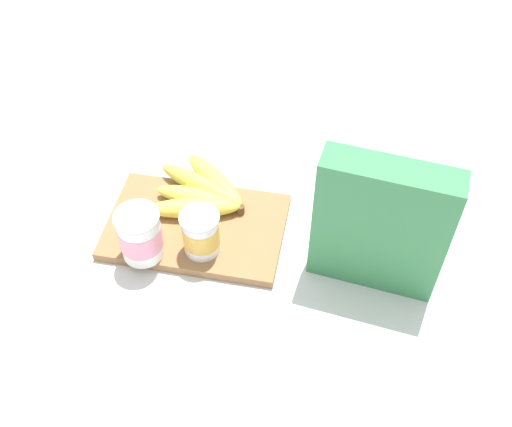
% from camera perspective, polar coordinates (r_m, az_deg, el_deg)
% --- Properties ---
extents(ground_plane, '(2.40, 2.40, 0.00)m').
position_cam_1_polar(ground_plane, '(1.11, -5.54, -1.52)').
color(ground_plane, silver).
extents(cutting_board, '(0.31, 0.20, 0.02)m').
position_cam_1_polar(cutting_board, '(1.11, -5.57, -1.22)').
color(cutting_board, olive).
rests_on(cutting_board, ground_plane).
extents(cereal_box, '(0.21, 0.08, 0.25)m').
position_cam_1_polar(cereal_box, '(0.97, 11.44, -1.15)').
color(cereal_box, '#38844C').
rests_on(cereal_box, ground_plane).
extents(yogurt_cup_front, '(0.07, 0.07, 0.08)m').
position_cam_1_polar(yogurt_cup_front, '(1.03, -5.14, -1.82)').
color(yogurt_cup_front, white).
rests_on(yogurt_cup_front, cutting_board).
extents(yogurt_cup_back, '(0.08, 0.08, 0.10)m').
position_cam_1_polar(yogurt_cup_back, '(1.03, -10.68, -1.96)').
color(yogurt_cup_back, white).
rests_on(yogurt_cup_back, cutting_board).
extents(banana_bunch, '(0.19, 0.18, 0.04)m').
position_cam_1_polar(banana_bunch, '(1.12, -5.00, 1.98)').
color(banana_bunch, '#E0D34D').
rests_on(banana_bunch, cutting_board).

